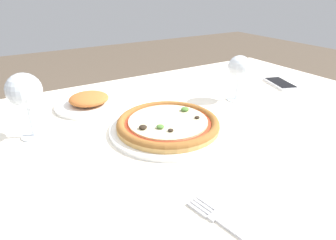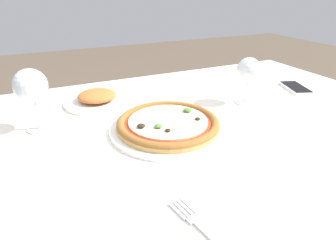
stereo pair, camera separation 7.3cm
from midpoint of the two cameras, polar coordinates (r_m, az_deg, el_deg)
The scene contains 7 objects.
dining_table at distance 0.84m, azimuth 11.04°, elevation -5.89°, with size 1.33×0.99×0.75m.
pizza_plate at distance 0.74m, azimuth 2.84°, elevation -0.99°, with size 0.31×0.31×0.04m.
fork at distance 0.48m, azimuth 12.21°, elevation -21.13°, with size 0.05×0.17×0.00m.
wine_glass_far_left at distance 0.76m, azimuth -23.70°, elevation 6.16°, with size 0.08×0.08×0.17m.
wine_glass_far_right at distance 0.93m, azimuth 18.27°, elevation 9.41°, with size 0.07×0.07×0.15m.
cell_phone at distance 1.16m, azimuth 26.19°, elevation 5.85°, with size 0.11×0.16×0.01m.
side_plate at distance 0.93m, azimuth -12.00°, elevation 4.25°, with size 0.21×0.21×0.04m.
Camera 2 is at (-0.41, -0.59, 1.10)m, focal length 30.00 mm.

